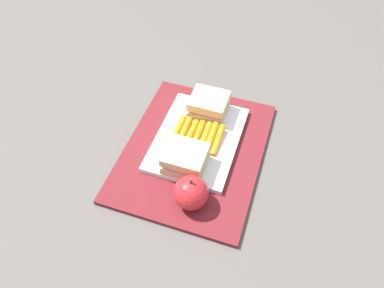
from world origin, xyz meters
name	(u,v)px	position (x,y,z in m)	size (l,w,h in m)	color
ground_plane	(194,152)	(0.00, 0.00, 0.00)	(2.40, 2.40, 0.00)	#56514C
lunchbag_mat	(194,151)	(0.00, 0.00, 0.01)	(0.36, 0.28, 0.01)	maroon
food_tray	(198,139)	(-0.03, 0.00, 0.02)	(0.23, 0.17, 0.01)	white
sandwich_half_left	(209,105)	(-0.10, 0.00, 0.04)	(0.07, 0.08, 0.04)	#DBC189
sandwich_half_right	(185,159)	(0.05, 0.00, 0.04)	(0.07, 0.08, 0.04)	#DBC189
carrot_sticks_bundle	(198,135)	(-0.03, 0.00, 0.03)	(0.08, 0.10, 0.02)	orange
apple	(191,193)	(0.12, 0.03, 0.04)	(0.07, 0.07, 0.08)	red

